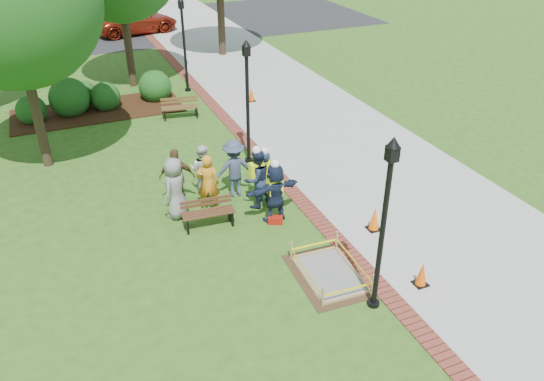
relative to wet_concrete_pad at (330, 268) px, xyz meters
name	(u,v)px	position (x,y,z in m)	size (l,w,h in m)	color
ground	(273,247)	(-0.84, 1.66, -0.23)	(100.00, 100.00, 0.00)	#285116
sidewalk	(287,100)	(4.16, 11.66, -0.22)	(6.00, 60.00, 0.02)	#9E9E99
brick_edging	(218,110)	(0.91, 11.66, -0.22)	(0.50, 60.00, 0.03)	maroon
mulch_bed	(98,111)	(-3.84, 13.66, -0.21)	(7.00, 3.00, 0.05)	#381E0F
parking_lot	(114,29)	(-0.84, 28.66, -0.23)	(36.00, 12.00, 0.01)	black
wet_concrete_pad	(330,268)	(0.00, 0.00, 0.00)	(1.80, 2.38, 0.55)	#47331E
bench_near	(209,218)	(-2.10, 3.29, 0.02)	(1.51, 0.62, 0.80)	#50291B
bench_far	(180,112)	(-0.76, 11.53, 0.03)	(1.58, 0.75, 0.82)	brown
cone_front	(422,274)	(1.85, -1.19, 0.09)	(0.34, 0.34, 0.67)	black
cone_back	(374,219)	(2.10, 1.29, 0.11)	(0.37, 0.37, 0.72)	black
cone_far	(251,95)	(2.65, 12.15, 0.09)	(0.34, 0.34, 0.67)	black
toolbox	(275,220)	(-0.31, 2.69, -0.13)	(0.42, 0.23, 0.21)	#9A150B
lamp_near	(384,215)	(0.41, -1.34, 2.25)	(0.28, 0.28, 4.26)	black
lamp_mid	(247,94)	(0.41, 6.66, 2.25)	(0.28, 0.28, 4.26)	black
lamp_far	(184,38)	(0.41, 14.66, 2.25)	(0.28, 0.28, 4.26)	black
shrub_a	(34,122)	(-6.42, 13.45, -0.23)	(1.21, 1.21, 1.21)	#174814
shrub_b	(73,114)	(-4.88, 13.78, -0.23)	(1.67, 1.67, 1.67)	#174814
shrub_c	(107,109)	(-3.44, 13.79, -0.23)	(1.26, 1.26, 1.26)	#174814
shrub_d	(157,100)	(-1.23, 14.05, -0.23)	(1.45, 1.45, 1.45)	#174814
shrub_e	(87,102)	(-4.18, 14.94, -0.23)	(1.04, 1.04, 1.04)	#174814
casual_person_a	(175,188)	(-2.78, 4.17, 0.70)	(0.70, 0.69, 1.87)	gray
casual_person_b	(208,184)	(-1.83, 4.09, 0.68)	(0.68, 0.55, 1.83)	orange
casual_person_c	(203,170)	(-1.68, 5.16, 0.59)	(0.62, 0.59, 1.64)	silver
casual_person_d	(177,177)	(-2.55, 4.87, 0.66)	(0.66, 0.52, 1.79)	brown
casual_person_e	(234,169)	(-0.82, 4.66, 0.69)	(0.62, 0.43, 1.85)	#35405D
hivis_worker_a	(275,191)	(-0.24, 2.88, 0.72)	(0.61, 0.43, 1.94)	#1B2E47
hivis_worker_b	(265,174)	(-0.07, 4.04, 0.65)	(0.56, 0.40, 1.77)	#161C3A
hivis_worker_c	(257,177)	(-0.42, 3.79, 0.74)	(0.67, 0.53, 1.98)	#1B2946
parked_car_b	(39,41)	(-5.64, 27.33, -0.23)	(4.80, 2.09, 1.57)	#BCBDC2
parked_car_c	(137,33)	(0.34, 26.88, -0.23)	(4.96, 2.16, 1.62)	maroon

